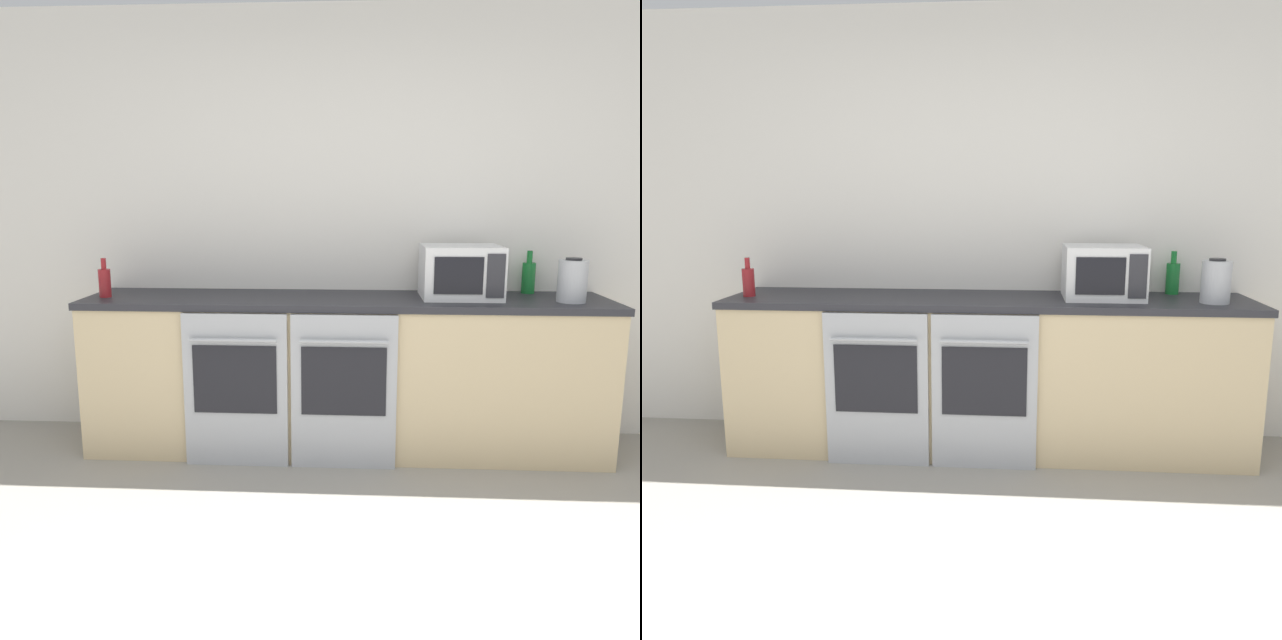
% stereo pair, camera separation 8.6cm
% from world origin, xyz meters
% --- Properties ---
extents(wall_back, '(10.00, 0.06, 2.60)m').
position_xyz_m(wall_back, '(0.00, 2.40, 1.30)').
color(wall_back, silver).
rests_on(wall_back, ground_plane).
extents(counter_back, '(3.02, 0.62, 0.92)m').
position_xyz_m(counter_back, '(0.00, 2.07, 0.46)').
color(counter_back, '#D1B789').
rests_on(counter_back, ground_plane).
extents(oven_left, '(0.58, 0.06, 0.87)m').
position_xyz_m(oven_left, '(-0.60, 1.76, 0.44)').
color(oven_left, '#A8AAAF').
rests_on(oven_left, ground_plane).
extents(oven_right, '(0.58, 0.06, 0.87)m').
position_xyz_m(oven_right, '(0.00, 1.76, 0.44)').
color(oven_right, '#A8AAAF').
rests_on(oven_right, ground_plane).
extents(microwave, '(0.44, 0.39, 0.30)m').
position_xyz_m(microwave, '(0.66, 2.10, 1.07)').
color(microwave, silver).
rests_on(microwave, counter_back).
extents(bottle_green, '(0.08, 0.08, 0.26)m').
position_xyz_m(bottle_green, '(1.10, 2.29, 1.02)').
color(bottle_green, '#19722D').
rests_on(bottle_green, counter_back).
extents(bottle_red, '(0.07, 0.07, 0.23)m').
position_xyz_m(bottle_red, '(-1.40, 2.00, 1.00)').
color(bottle_red, maroon).
rests_on(bottle_red, counter_back).
extents(kettle, '(0.16, 0.16, 0.24)m').
position_xyz_m(kettle, '(1.25, 1.98, 1.03)').
color(kettle, '#B7BABF').
rests_on(kettle, counter_back).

